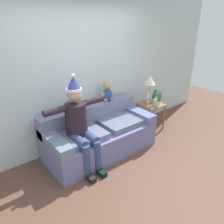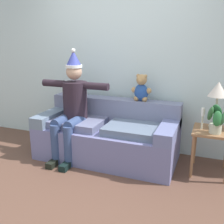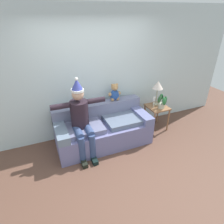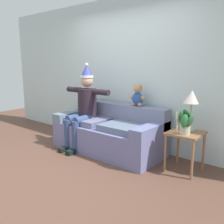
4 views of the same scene
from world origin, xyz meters
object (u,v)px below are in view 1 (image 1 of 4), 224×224
(couch, at_px, (99,135))
(side_table, at_px, (151,108))
(person_seated, at_px, (79,123))
(table_lamp, at_px, (150,82))
(potted_plant, at_px, (157,98))
(candle_tall, at_px, (148,98))
(teddy_bear, at_px, (107,92))

(couch, relative_size, side_table, 3.37)
(person_seated, xyz_separation_m, table_lamp, (1.87, 0.29, 0.26))
(potted_plant, relative_size, candle_tall, 1.35)
(side_table, xyz_separation_m, potted_plant, (0.03, -0.11, 0.27))
(table_lamp, height_order, potted_plant, table_lamp)
(side_table, bearing_deg, couch, -178.75)
(teddy_bear, bearing_deg, table_lamp, -8.43)
(teddy_bear, height_order, table_lamp, teddy_bear)
(side_table, bearing_deg, teddy_bear, 166.01)
(couch, xyz_separation_m, potted_plant, (1.41, -0.08, 0.41))
(teddy_bear, height_order, side_table, teddy_bear)
(person_seated, xyz_separation_m, candle_tall, (1.73, 0.17, -0.03))
(side_table, bearing_deg, candle_tall, -171.05)
(table_lamp, xyz_separation_m, candle_tall, (-0.15, -0.12, -0.29))
(side_table, relative_size, candle_tall, 2.12)
(candle_tall, bearing_deg, teddy_bear, 162.79)
(teddy_bear, distance_m, potted_plant, 1.10)
(candle_tall, bearing_deg, table_lamp, 38.71)
(potted_plant, bearing_deg, candle_tall, 150.26)
(table_lamp, bearing_deg, couch, -174.83)
(teddy_bear, relative_size, candle_tall, 1.40)
(side_table, distance_m, potted_plant, 0.29)
(couch, xyz_separation_m, table_lamp, (1.40, 0.13, 0.71))
(candle_tall, bearing_deg, side_table, 8.95)
(table_lamp, distance_m, candle_tall, 0.34)
(candle_tall, bearing_deg, person_seated, -174.40)
(person_seated, xyz_separation_m, potted_plant, (1.88, 0.08, -0.04))
(teddy_bear, distance_m, table_lamp, 1.01)
(person_seated, relative_size, teddy_bear, 4.02)
(teddy_bear, relative_size, table_lamp, 0.66)
(person_seated, xyz_separation_m, teddy_bear, (0.87, 0.43, 0.20))
(potted_plant, bearing_deg, side_table, 105.78)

